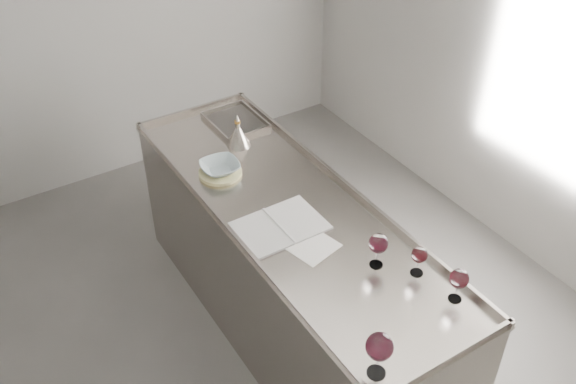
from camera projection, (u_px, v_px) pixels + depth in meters
room_shell at (228, 199)px, 2.71m from camera, size 4.54×5.04×2.84m
counter at (289, 271)px, 3.69m from camera, size 0.77×2.42×0.97m
wine_glass_left at (379, 348)px, 2.46m from camera, size 0.11×0.11×0.22m
wine_glass_middle at (378, 244)px, 2.98m from camera, size 0.09×0.09×0.18m
wine_glass_right at (459, 279)px, 2.80m from camera, size 0.09×0.09×0.17m
wine_glass_small at (419, 256)px, 2.94m from camera, size 0.08×0.08×0.15m
notebook at (279, 226)px, 3.27m from camera, size 0.46×0.32×0.02m
loose_paper_top at (305, 241)px, 3.19m from camera, size 0.29×0.36×0.00m
trivet at (220, 173)px, 3.64m from camera, size 0.29×0.29×0.02m
ceramic_bowl at (220, 167)px, 3.62m from camera, size 0.24×0.24×0.05m
wine_funnel at (238, 136)px, 3.85m from camera, size 0.15×0.15×0.21m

